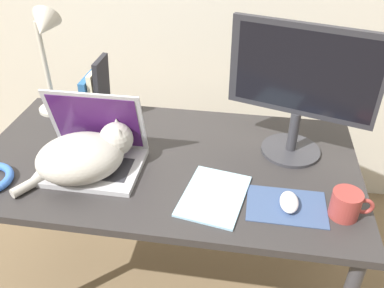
{
  "coord_description": "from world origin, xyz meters",
  "views": [
    {
      "loc": [
        0.28,
        -0.78,
        1.58
      ],
      "look_at": [
        0.1,
        0.33,
        0.81
      ],
      "focal_mm": 38.0,
      "sensor_mm": 36.0,
      "label": 1
    }
  ],
  "objects_px": {
    "desk_lamp": "(46,45)",
    "laptop": "(93,152)",
    "computer_mouse": "(289,202)",
    "mug": "(346,204)",
    "book_row": "(96,93)",
    "external_monitor": "(301,85)",
    "notepad": "(214,196)",
    "cat": "(85,155)"
  },
  "relations": [
    {
      "from": "laptop",
      "to": "computer_mouse",
      "type": "height_order",
      "value": "laptop"
    },
    {
      "from": "external_monitor",
      "to": "mug",
      "type": "distance_m",
      "value": 0.41
    },
    {
      "from": "laptop",
      "to": "desk_lamp",
      "type": "xyz_separation_m",
      "value": [
        -0.27,
        0.32,
        0.26
      ]
    },
    {
      "from": "cat",
      "to": "mug",
      "type": "bearing_deg",
      "value": -4.92
    },
    {
      "from": "laptop",
      "to": "book_row",
      "type": "distance_m",
      "value": 0.35
    },
    {
      "from": "laptop",
      "to": "notepad",
      "type": "xyz_separation_m",
      "value": [
        0.44,
        -0.11,
        -0.05
      ]
    },
    {
      "from": "laptop",
      "to": "desk_lamp",
      "type": "relative_size",
      "value": 0.75
    },
    {
      "from": "book_row",
      "to": "mug",
      "type": "height_order",
      "value": "book_row"
    },
    {
      "from": "mug",
      "to": "desk_lamp",
      "type": "bearing_deg",
      "value": 158.17
    },
    {
      "from": "book_row",
      "to": "laptop",
      "type": "bearing_deg",
      "value": -73.02
    },
    {
      "from": "external_monitor",
      "to": "mug",
      "type": "height_order",
      "value": "external_monitor"
    },
    {
      "from": "book_row",
      "to": "desk_lamp",
      "type": "relative_size",
      "value": 0.57
    },
    {
      "from": "cat",
      "to": "mug",
      "type": "distance_m",
      "value": 0.84
    },
    {
      "from": "book_row",
      "to": "notepad",
      "type": "bearing_deg",
      "value": -38.8
    },
    {
      "from": "desk_lamp",
      "to": "cat",
      "type": "bearing_deg",
      "value": -54.07
    },
    {
      "from": "computer_mouse",
      "to": "notepad",
      "type": "relative_size",
      "value": 0.34
    },
    {
      "from": "cat",
      "to": "mug",
      "type": "relative_size",
      "value": 2.9
    },
    {
      "from": "book_row",
      "to": "notepad",
      "type": "height_order",
      "value": "book_row"
    },
    {
      "from": "cat",
      "to": "book_row",
      "type": "relative_size",
      "value": 1.42
    },
    {
      "from": "desk_lamp",
      "to": "laptop",
      "type": "bearing_deg",
      "value": -49.26
    },
    {
      "from": "computer_mouse",
      "to": "book_row",
      "type": "distance_m",
      "value": 0.89
    },
    {
      "from": "computer_mouse",
      "to": "laptop",
      "type": "bearing_deg",
      "value": 170.25
    },
    {
      "from": "external_monitor",
      "to": "desk_lamp",
      "type": "distance_m",
      "value": 0.97
    },
    {
      "from": "desk_lamp",
      "to": "computer_mouse",
      "type": "bearing_deg",
      "value": -24.58
    },
    {
      "from": "notepad",
      "to": "external_monitor",
      "type": "bearing_deg",
      "value": 49.49
    },
    {
      "from": "external_monitor",
      "to": "book_row",
      "type": "distance_m",
      "value": 0.81
    },
    {
      "from": "cat",
      "to": "notepad",
      "type": "xyz_separation_m",
      "value": [
        0.44,
        -0.05,
        -0.07
      ]
    },
    {
      "from": "external_monitor",
      "to": "notepad",
      "type": "xyz_separation_m",
      "value": [
        -0.25,
        -0.29,
        -0.27
      ]
    },
    {
      "from": "mug",
      "to": "cat",
      "type": "bearing_deg",
      "value": 175.08
    },
    {
      "from": "laptop",
      "to": "computer_mouse",
      "type": "relative_size",
      "value": 3.51
    },
    {
      "from": "cat",
      "to": "notepad",
      "type": "height_order",
      "value": "cat"
    },
    {
      "from": "laptop",
      "to": "external_monitor",
      "type": "distance_m",
      "value": 0.75
    },
    {
      "from": "laptop",
      "to": "external_monitor",
      "type": "height_order",
      "value": "external_monitor"
    },
    {
      "from": "computer_mouse",
      "to": "mug",
      "type": "distance_m",
      "value": 0.17
    },
    {
      "from": "cat",
      "to": "external_monitor",
      "type": "relative_size",
      "value": 0.76
    },
    {
      "from": "computer_mouse",
      "to": "book_row",
      "type": "xyz_separation_m",
      "value": [
        -0.77,
        0.44,
        0.09
      ]
    },
    {
      "from": "external_monitor",
      "to": "notepad",
      "type": "height_order",
      "value": "external_monitor"
    },
    {
      "from": "cat",
      "to": "book_row",
      "type": "height_order",
      "value": "book_row"
    },
    {
      "from": "laptop",
      "to": "book_row",
      "type": "height_order",
      "value": "laptop"
    },
    {
      "from": "external_monitor",
      "to": "desk_lamp",
      "type": "height_order",
      "value": "external_monitor"
    },
    {
      "from": "external_monitor",
      "to": "mug",
      "type": "relative_size",
      "value": 3.84
    },
    {
      "from": "laptop",
      "to": "computer_mouse",
      "type": "distance_m",
      "value": 0.68
    }
  ]
}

